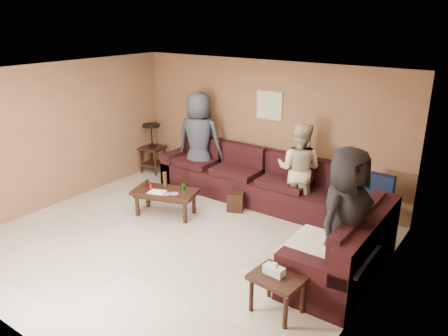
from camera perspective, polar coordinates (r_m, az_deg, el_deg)
name	(u,v)px	position (r m, az deg, el deg)	size (l,w,h in m)	color
room	(174,136)	(6.10, -6.57, 4.15)	(5.60, 5.50, 2.50)	#B1AA96
sectional_sofa	(275,202)	(7.28, 6.69, -4.43)	(4.65, 2.90, 0.97)	black
coffee_table	(165,194)	(7.48, -7.71, -3.36)	(1.18, 0.84, 0.73)	black
end_table_left	(152,147)	(9.52, -9.33, 2.70)	(0.53, 0.53, 1.06)	black
side_table_right	(277,281)	(5.13, 6.96, -14.39)	(0.62, 0.53, 0.63)	black
waste_bin	(236,201)	(7.66, 1.58, -4.35)	(0.28, 0.28, 0.34)	black
wall_art	(269,105)	(8.00, 5.95, 8.13)	(0.52, 0.04, 0.52)	tan
person_left	(199,140)	(8.53, -3.25, 3.66)	(0.92, 0.60, 1.88)	#313644
person_middle	(299,169)	(7.42, 9.77, -0.15)	(0.78, 0.61, 1.61)	#C6B393
person_right	(345,220)	(5.50, 15.47, -6.52)	(0.90, 0.58, 1.84)	black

